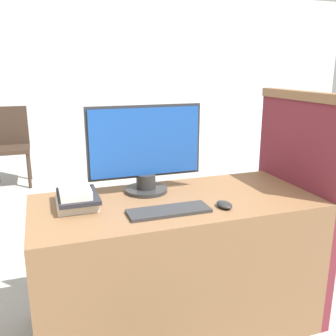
{
  "coord_description": "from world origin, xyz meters",
  "views": [
    {
      "loc": [
        -0.63,
        -1.37,
        1.41
      ],
      "look_at": [
        -0.06,
        0.3,
        0.93
      ],
      "focal_mm": 40.0,
      "sensor_mm": 36.0,
      "label": 1
    }
  ],
  "objects_px": {
    "monitor": "(145,150)",
    "keyboard": "(169,211)",
    "book_stack": "(76,197)",
    "far_chair": "(10,142)",
    "mouse": "(224,205)"
  },
  "relations": [
    {
      "from": "keyboard",
      "to": "book_stack",
      "type": "relative_size",
      "value": 1.42
    },
    {
      "from": "mouse",
      "to": "far_chair",
      "type": "bearing_deg",
      "value": 109.51
    },
    {
      "from": "monitor",
      "to": "far_chair",
      "type": "distance_m",
      "value": 3.12
    },
    {
      "from": "keyboard",
      "to": "mouse",
      "type": "xyz_separation_m",
      "value": [
        0.28,
        -0.03,
        0.01
      ]
    },
    {
      "from": "monitor",
      "to": "keyboard",
      "type": "xyz_separation_m",
      "value": [
        0.02,
        -0.33,
        -0.22
      ]
    },
    {
      "from": "monitor",
      "to": "book_stack",
      "type": "xyz_separation_m",
      "value": [
        -0.38,
        -0.11,
        -0.18
      ]
    },
    {
      "from": "book_stack",
      "to": "far_chair",
      "type": "relative_size",
      "value": 0.29
    },
    {
      "from": "mouse",
      "to": "book_stack",
      "type": "bearing_deg",
      "value": 160.32
    },
    {
      "from": "monitor",
      "to": "book_stack",
      "type": "height_order",
      "value": "monitor"
    },
    {
      "from": "book_stack",
      "to": "far_chair",
      "type": "height_order",
      "value": "far_chair"
    },
    {
      "from": "keyboard",
      "to": "book_stack",
      "type": "height_order",
      "value": "book_stack"
    },
    {
      "from": "book_stack",
      "to": "far_chair",
      "type": "xyz_separation_m",
      "value": [
        -0.5,
        3.07,
        -0.27
      ]
    },
    {
      "from": "book_stack",
      "to": "far_chair",
      "type": "bearing_deg",
      "value": 99.19
    },
    {
      "from": "monitor",
      "to": "keyboard",
      "type": "bearing_deg",
      "value": -86.71
    },
    {
      "from": "monitor",
      "to": "book_stack",
      "type": "bearing_deg",
      "value": -163.73
    }
  ]
}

